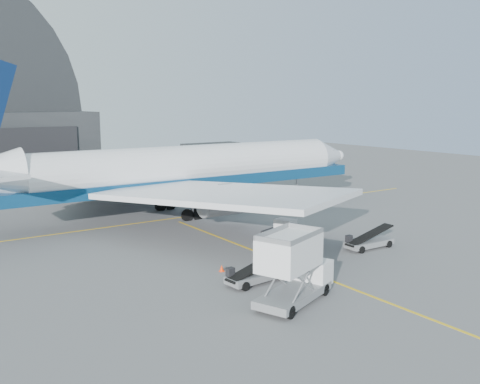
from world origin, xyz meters
TOP-DOWN VIEW (x-y plane):
  - ground at (0.00, 0.00)m, footprint 200.00×200.00m
  - taxi_lines at (0.00, 12.67)m, footprint 80.00×42.12m
  - distant_bldg_a at (38.00, 72.00)m, footprint 14.00×8.00m
  - distant_bldg_b at (55.00, 68.00)m, footprint 8.00×6.00m
  - airliner at (1.73, 21.52)m, footprint 55.33×53.65m
  - catering_truck at (-5.43, -8.78)m, footprint 7.45×4.95m
  - pushback_tug at (4.95, 5.23)m, footprint 4.83×3.73m
  - belt_loader_a at (-5.04, -3.99)m, footprint 5.47×2.28m
  - belt_loader_b at (9.34, -2.10)m, footprint 5.31×1.95m
  - traffic_cone at (-5.72, -0.18)m, footprint 0.38×0.38m

SIDE VIEW (x-z plane):
  - ground at x=0.00m, z-range 0.00..0.00m
  - distant_bldg_a at x=38.00m, z-range -2.00..2.00m
  - distant_bldg_b at x=55.00m, z-range -1.40..1.40m
  - taxi_lines at x=0.00m, z-range 0.00..0.02m
  - traffic_cone at x=-5.72m, z-range -0.01..0.54m
  - belt_loader_b at x=9.34m, z-range -0.39..1.63m
  - belt_loader_a at x=-5.04m, z-range -0.39..1.66m
  - pushback_tug at x=4.95m, z-range -0.25..1.73m
  - catering_truck at x=-5.43m, z-range 0.03..4.84m
  - airliner at x=1.73m, z-range -4.28..15.14m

